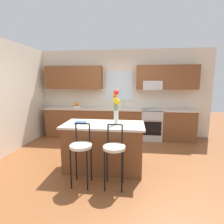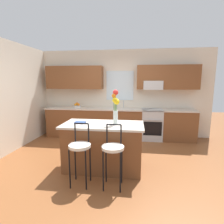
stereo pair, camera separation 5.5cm
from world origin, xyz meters
name	(u,v)px [view 1 (the left image)]	position (x,y,z in m)	size (l,w,h in m)	color
ground_plane	(111,161)	(0.00, 0.00, 0.00)	(14.00, 14.00, 0.00)	brown
wall_left	(8,97)	(-2.56, 0.30, 1.35)	(0.12, 4.60, 2.70)	beige
back_wall_assembly	(120,88)	(0.02, 1.98, 1.51)	(5.60, 0.50, 2.70)	beige
counter_run	(118,123)	(0.00, 1.70, 0.47)	(4.56, 0.64, 0.92)	brown
sink_faucet	(123,103)	(0.13, 1.84, 1.06)	(0.02, 0.13, 0.23)	#B7BABC
oven_range	(151,124)	(1.00, 1.68, 0.46)	(0.60, 0.64, 0.92)	#B7BABC
kitchen_island	(104,146)	(-0.11, -0.35, 0.46)	(1.56, 0.78, 0.92)	brown
bar_stool_near	(81,149)	(-0.39, -0.95, 0.64)	(0.36, 0.36, 1.04)	black
bar_stool_middle	(114,150)	(0.16, -0.95, 0.64)	(0.36, 0.36, 1.04)	black
flower_vase	(116,105)	(0.13, -0.34, 1.29)	(0.15, 0.16, 0.66)	silver
cookbook	(81,123)	(-0.56, -0.37, 0.94)	(0.20, 0.15, 0.03)	navy
fruit_bowl_oranges	(76,106)	(-1.33, 1.70, 0.98)	(0.24, 0.24, 0.16)	silver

